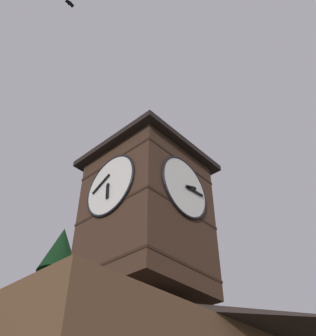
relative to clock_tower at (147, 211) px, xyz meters
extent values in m
pyramid|color=#2D231E|center=(0.16, 0.00, -4.73)|extent=(13.53, 10.81, 2.26)
cube|color=#422B1E|center=(-0.02, -0.02, -0.69)|extent=(3.91, 3.91, 5.81)
cube|color=black|center=(-0.02, -0.02, -2.90)|extent=(3.95, 3.95, 0.10)
cube|color=black|center=(-0.02, -0.02, -0.72)|extent=(3.95, 3.95, 0.10)
cube|color=black|center=(-0.02, -0.02, 1.46)|extent=(3.95, 3.95, 0.10)
cylinder|color=white|center=(-0.02, 1.96, 0.23)|extent=(2.51, 0.10, 2.51)
torus|color=black|center=(-0.02, 1.98, 0.23)|extent=(2.61, 0.10, 2.61)
cube|color=black|center=(-0.32, 2.06, 0.34)|extent=(0.63, 0.04, 0.32)
cube|color=black|center=(-0.53, 2.06, 0.28)|extent=(1.03, 0.04, 0.16)
sphere|color=black|center=(-0.02, 2.07, 0.23)|extent=(0.10, 0.10, 0.10)
cylinder|color=white|center=(1.96, -0.02, 0.23)|extent=(0.10, 2.51, 2.51)
torus|color=black|center=(1.98, -0.02, 0.23)|extent=(0.10, 2.61, 2.61)
cube|color=black|center=(2.06, -0.04, -0.08)|extent=(0.04, 0.16, 0.63)
cube|color=black|center=(2.06, -0.48, 0.47)|extent=(0.04, 0.95, 0.54)
sphere|color=black|center=(2.07, -0.02, 0.23)|extent=(0.10, 0.10, 0.10)
cube|color=black|center=(-0.02, -0.02, 2.34)|extent=(4.61, 4.61, 0.25)
cylinder|color=beige|center=(-0.02, -0.02, 3.07)|extent=(2.34, 2.34, 1.21)
cylinder|color=#2D2319|center=(-0.02, -0.02, 2.67)|extent=(2.40, 2.40, 0.10)
cylinder|color=#2D2319|center=(-0.02, -0.02, 3.07)|extent=(2.40, 2.40, 0.10)
cylinder|color=#2D2319|center=(-0.02, -0.02, 3.47)|extent=(2.40, 2.40, 0.10)
cone|color=#384251|center=(-0.02, -0.02, 4.13)|extent=(2.64, 2.64, 0.91)
sphere|color=#2D3847|center=(-0.02, -0.02, 4.68)|extent=(0.16, 0.16, 0.16)
cone|color=black|center=(-1.20, -7.66, -2.52)|extent=(4.69, 4.69, 3.13)
cone|color=black|center=(-1.20, -7.66, -0.50)|extent=(3.44, 3.44, 3.16)
cone|color=black|center=(-1.20, -7.66, 1.25)|extent=(2.18, 2.18, 2.64)
sphere|color=silver|center=(-19.84, -31.63, 4.46)|extent=(1.69, 1.69, 1.69)
ellipsoid|color=black|center=(5.05, -0.77, 10.19)|extent=(0.14, 0.25, 0.14)
cube|color=black|center=(5.17, -0.77, 10.19)|extent=(0.23, 0.18, 0.08)
cube|color=black|center=(4.94, -0.77, 10.19)|extent=(0.23, 0.18, 0.08)
camera|label=1|loc=(9.39, 9.18, -8.13)|focal=40.80mm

